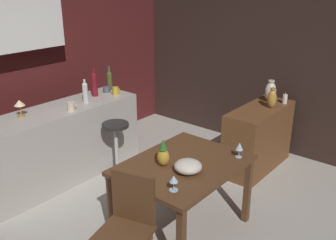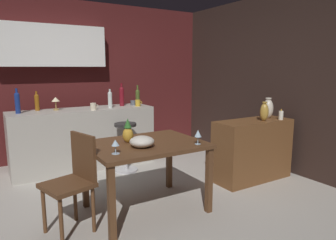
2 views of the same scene
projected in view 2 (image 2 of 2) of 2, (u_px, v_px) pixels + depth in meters
name	position (u px, v px, depth m)	size (l,w,h in m)	color
ground_plane	(119.00, 199.00, 3.57)	(9.00, 9.00, 0.00)	#B7B2A8
wall_kitchen_back	(65.00, 74.00, 5.05)	(5.20, 0.33, 2.60)	#4C1919
wall_side_right	(258.00, 81.00, 4.90)	(0.10, 4.40, 2.60)	#33231E
dining_table	(145.00, 151.00, 3.21)	(1.18, 0.90, 0.74)	#56351E
kitchen_counter	(84.00, 138.00, 4.67)	(2.10, 0.60, 0.90)	#B2ADA3
sideboard_cabinet	(252.00, 150.00, 4.15)	(1.10, 0.44, 0.82)	brown
chair_near_window	(74.00, 179.00, 2.82)	(0.49, 0.49, 0.91)	#56351E
bar_stool	(126.00, 146.00, 4.48)	(0.34, 0.34, 0.72)	#262323
wine_glass_left	(198.00, 134.00, 3.12)	(0.07, 0.07, 0.15)	silver
wine_glass_right	(115.00, 144.00, 2.78)	(0.07, 0.07, 0.13)	silver
pineapple_centerpiece	(128.00, 132.00, 3.20)	(0.11, 0.11, 0.26)	gold
fruit_bowl	(142.00, 142.00, 3.02)	(0.25, 0.25, 0.11)	beige
wine_bottle_clear	(110.00, 99.00, 4.72)	(0.07, 0.07, 0.29)	silver
wine_bottle_amber	(37.00, 101.00, 4.41)	(0.06, 0.06, 0.28)	#8C5114
wine_bottle_olive	(138.00, 96.00, 5.16)	(0.07, 0.07, 0.32)	#475623
wine_bottle_cobalt	(17.00, 102.00, 4.13)	(0.07, 0.07, 0.34)	navy
wine_bottle_ruby	(122.00, 95.00, 4.94)	(0.08, 0.08, 0.37)	maroon
cup_cream	(93.00, 106.00, 4.49)	(0.12, 0.09, 0.10)	beige
cup_mustard	(138.00, 103.00, 4.93)	(0.12, 0.08, 0.10)	gold
cup_slate	(133.00, 103.00, 5.08)	(0.13, 0.09, 0.08)	#515660
counter_lamp	(56.00, 101.00, 4.45)	(0.12, 0.12, 0.19)	#A58447
pillar_candle_tall	(281.00, 115.00, 4.13)	(0.06, 0.06, 0.15)	white
vase_brass	(264.00, 112.00, 4.03)	(0.11, 0.11, 0.26)	#B78C38
vase_ceramic_ivory	(268.00, 108.00, 4.24)	(0.14, 0.14, 0.29)	beige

